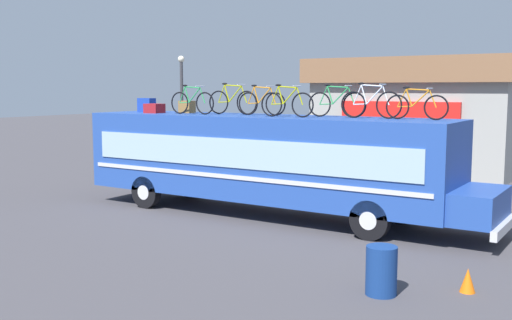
{
  "coord_description": "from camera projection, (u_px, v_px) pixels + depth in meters",
  "views": [
    {
      "loc": [
        9.71,
        -15.32,
        3.84
      ],
      "look_at": [
        -0.17,
        0.0,
        1.66
      ],
      "focal_mm": 42.53,
      "sensor_mm": 36.0,
      "label": 1
    }
  ],
  "objects": [
    {
      "name": "ground_plane",
      "position": [
        261.0,
        214.0,
        18.47
      ],
      "size": [
        120.0,
        120.0,
        0.0
      ],
      "primitive_type": "plane",
      "color": "#423F44"
    },
    {
      "name": "bus",
      "position": [
        266.0,
        158.0,
        18.17
      ],
      "size": [
        12.94,
        2.6,
        3.01
      ],
      "color": "#23479E",
      "rests_on": "ground"
    },
    {
      "name": "luggage_bag_1",
      "position": [
        147.0,
        105.0,
        20.86
      ],
      "size": [
        0.57,
        0.34,
        0.48
      ],
      "primitive_type": "cube",
      "color": "#193899",
      "rests_on": "bus"
    },
    {
      "name": "luggage_bag_2",
      "position": [
        154.0,
        108.0,
        20.0
      ],
      "size": [
        0.55,
        0.48,
        0.31
      ],
      "primitive_type": "cube",
      "color": "maroon",
      "rests_on": "bus"
    },
    {
      "name": "luggage_bag_3",
      "position": [
        187.0,
        107.0,
        20.07
      ],
      "size": [
        0.47,
        0.35,
        0.4
      ],
      "primitive_type": "cube",
      "color": "olive",
      "rests_on": "bus"
    },
    {
      "name": "rooftop_bicycle_1",
      "position": [
        192.0,
        102.0,
        19.13
      ],
      "size": [
        1.72,
        0.44,
        0.93
      ],
      "color": "black",
      "rests_on": "bus"
    },
    {
      "name": "rooftop_bicycle_2",
      "position": [
        232.0,
        101.0,
        18.9
      ],
      "size": [
        1.81,
        0.44,
        0.98
      ],
      "color": "black",
      "rests_on": "bus"
    },
    {
      "name": "rooftop_bicycle_3",
      "position": [
        262.0,
        103.0,
        18.3
      ],
      "size": [
        1.67,
        0.44,
        0.93
      ],
      "color": "black",
      "rests_on": "bus"
    },
    {
      "name": "rooftop_bicycle_4",
      "position": [
        287.0,
        103.0,
        17.27
      ],
      "size": [
        1.72,
        0.44,
        0.94
      ],
      "color": "black",
      "rests_on": "bus"
    },
    {
      "name": "rooftop_bicycle_5",
      "position": [
        337.0,
        103.0,
        17.15
      ],
      "size": [
        1.79,
        0.44,
        0.94
      ],
      "color": "black",
      "rests_on": "bus"
    },
    {
      "name": "rooftop_bicycle_6",
      "position": [
        371.0,
        103.0,
        16.53
      ],
      "size": [
        1.77,
        0.44,
        0.98
      ],
      "color": "black",
      "rests_on": "bus"
    },
    {
      "name": "rooftop_bicycle_7",
      "position": [
        416.0,
        106.0,
        15.84
      ],
      "size": [
        1.68,
        0.44,
        0.87
      ],
      "color": "black",
      "rests_on": "bus"
    },
    {
      "name": "roadside_building",
      "position": [
        430.0,
        113.0,
        29.03
      ],
      "size": [
        9.17,
        9.4,
        5.13
      ],
      "color": "#9E9E99",
      "rests_on": "ground"
    },
    {
      "name": "trash_bin",
      "position": [
        381.0,
        271.0,
        11.26
      ],
      "size": [
        0.58,
        0.58,
        0.92
      ],
      "primitive_type": "cylinder",
      "color": "navy",
      "rests_on": "ground"
    },
    {
      "name": "traffic_cone",
      "position": [
        468.0,
        280.0,
        11.42
      ],
      "size": [
        0.29,
        0.29,
        0.46
      ],
      "primitive_type": "cone",
      "color": "orange",
      "rests_on": "ground"
    },
    {
      "name": "street_lamp",
      "position": [
        182.0,
        107.0,
        26.86
      ],
      "size": [
        0.28,
        0.28,
        5.23
      ],
      "color": "#38383D",
      "rests_on": "ground"
    }
  ]
}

